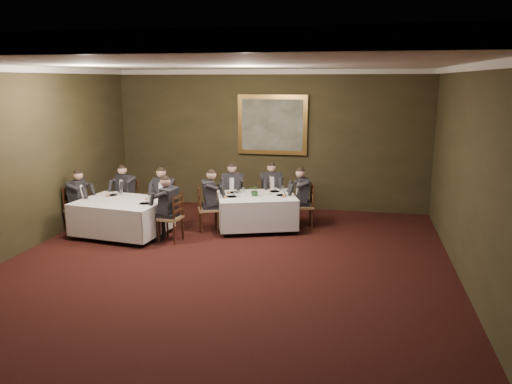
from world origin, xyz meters
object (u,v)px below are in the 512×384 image
at_px(table_main, 256,209).
at_px(diner_main_backright, 271,197).
at_px(table_second, 122,215).
at_px(chair_main_endright, 304,215).
at_px(chair_main_endleft, 208,218).
at_px(chair_sec_backleft, 128,210).
at_px(diner_sec_endleft, 77,208).
at_px(diner_sec_backleft, 127,201).
at_px(chair_sec_backright, 165,214).
at_px(diner_sec_backright, 164,204).
at_px(chair_sec_endright, 171,228).
at_px(diner_main_backleft, 233,198).
at_px(diner_sec_endright, 170,217).
at_px(chair_main_backleft, 233,207).
at_px(chair_sec_endleft, 77,218).
at_px(diner_main_endleft, 208,208).
at_px(centerpiece, 255,190).
at_px(candlestick, 270,188).
at_px(painting, 272,125).
at_px(chair_main_backright, 271,206).
at_px(diner_main_endright, 303,205).

bearing_deg(table_main, diner_main_backright, 81.18).
bearing_deg(table_second, chair_main_endright, 20.84).
xyz_separation_m(chair_main_endleft, chair_main_endright, (2.03, 0.70, 0.00)).
bearing_deg(chair_sec_backleft, diner_sec_endleft, 68.74).
distance_m(diner_sec_backleft, chair_sec_backright, 1.00).
bearing_deg(diner_sec_backright, chair_sec_endright, 121.31).
distance_m(diner_main_backleft, diner_sec_endright, 2.04).
relative_size(chair_main_endleft, diner_sec_backright, 0.74).
relative_size(chair_main_backleft, diner_main_backleft, 0.74).
relative_size(chair_sec_endright, diner_sec_endleft, 0.74).
bearing_deg(chair_sec_endleft, diner_main_backright, 112.80).
xyz_separation_m(diner_sec_backleft, chair_sec_endright, (1.52, -1.11, -0.23)).
distance_m(chair_sec_backright, diner_sec_endright, 1.16).
bearing_deg(chair_main_endleft, diner_main_endleft, 90.00).
xyz_separation_m(chair_sec_endright, centerpiece, (1.52, 1.14, 0.61)).
distance_m(chair_sec_backleft, candlestick, 3.41).
distance_m(diner_sec_endleft, candlestick, 4.25).
xyz_separation_m(table_main, diner_sec_backright, (-2.09, -0.20, 0.06)).
bearing_deg(painting, chair_main_backright, -81.58).
xyz_separation_m(diner_main_endright, diner_sec_backleft, (-4.06, -0.43, 0.00)).
xyz_separation_m(chair_main_endleft, diner_sec_backright, (-1.08, 0.15, 0.23)).
bearing_deg(chair_main_backright, candlestick, 78.59).
height_order(diner_sec_backright, candlestick, diner_sec_backright).
xyz_separation_m(diner_main_endleft, diner_sec_backright, (-1.09, 0.15, 0.00)).
relative_size(chair_sec_endright, diner_sec_endright, 0.74).
relative_size(diner_main_backright, painting, 0.76).
bearing_deg(table_second, diner_sec_backright, 55.22).
relative_size(chair_main_backright, diner_sec_backright, 0.74).
distance_m(diner_sec_backright, chair_sec_endright, 1.16).
xyz_separation_m(diner_main_endleft, diner_sec_endleft, (-2.82, -0.58, 0.00)).
distance_m(table_second, diner_main_endleft, 1.83).
height_order(chair_main_endleft, chair_sec_backright, same).
distance_m(chair_main_endleft, chair_main_endright, 2.14).
bearing_deg(painting, diner_main_endright, -57.97).
bearing_deg(chair_main_endright, chair_main_endleft, 95.44).
height_order(diner_main_backright, chair_main_endleft, diner_main_backright).
distance_m(chair_main_backleft, diner_main_endright, 1.76).
bearing_deg(chair_sec_backleft, chair_sec_endleft, 68.33).
relative_size(diner_main_backleft, diner_sec_endright, 1.00).
relative_size(chair_sec_endright, candlestick, 2.24).
distance_m(table_main, chair_sec_backleft, 3.06).
xyz_separation_m(chair_main_backright, diner_sec_backleft, (-3.21, -1.05, 0.23)).
height_order(candlestick, painting, painting).
bearing_deg(chair_sec_endright, diner_sec_backleft, 60.93).
bearing_deg(chair_sec_backright, painting, -131.87).
distance_m(chair_main_endright, diner_sec_endleft, 5.00).
distance_m(diner_sec_endleft, centerpiece, 3.91).
xyz_separation_m(chair_main_endright, diner_sec_endleft, (-4.83, -1.27, 0.23)).
bearing_deg(diner_main_backright, chair_sec_backleft, -2.86).
relative_size(table_second, chair_main_backleft, 1.97).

